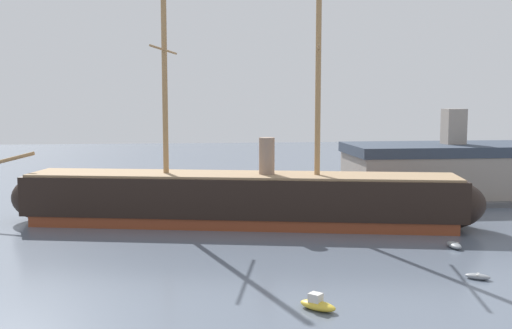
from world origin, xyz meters
name	(u,v)px	position (x,y,z in m)	size (l,w,h in m)	color
tall_ship	(241,198)	(-3.55, 52.28, 3.54)	(67.91, 20.57, 33.01)	brown
motorboat_near_centre	(317,304)	(-0.42, 19.20, 0.47)	(3.20, 3.15, 1.33)	gold
dinghy_mid_right	(478,276)	(16.12, 25.56, 0.27)	(2.42, 2.06, 0.53)	gray
dinghy_alongside_stern	(454,245)	(19.08, 37.09, 0.33)	(1.23, 2.79, 0.66)	gray
motorboat_distant_centre	(259,206)	(0.16, 63.50, 0.46)	(3.29, 1.87, 1.30)	orange
dockside_warehouse_right	(472,171)	(36.66, 69.03, 4.57)	(45.05, 18.28, 14.95)	#565659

